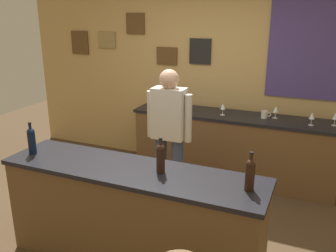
# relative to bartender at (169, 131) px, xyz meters

# --- Properties ---
(ground_plane) EXTENTS (10.00, 10.00, 0.00)m
(ground_plane) POSITION_rel_bartender_xyz_m (0.08, -0.60, -0.94)
(ground_plane) COLOR #4C3823
(back_wall) EXTENTS (6.00, 0.09, 2.80)m
(back_wall) POSITION_rel_bartender_xyz_m (0.10, 1.43, 0.48)
(back_wall) COLOR tan
(back_wall) RESTS_ON ground_plane
(bar_counter) EXTENTS (2.33, 0.60, 0.92)m
(bar_counter) POSITION_rel_bartender_xyz_m (0.08, -1.00, -0.47)
(bar_counter) COLOR brown
(bar_counter) RESTS_ON ground_plane
(side_counter) EXTENTS (2.68, 0.56, 0.90)m
(side_counter) POSITION_rel_bartender_xyz_m (0.48, 1.05, -0.48)
(side_counter) COLOR brown
(side_counter) RESTS_ON ground_plane
(bartender) EXTENTS (0.52, 0.21, 1.62)m
(bartender) POSITION_rel_bartender_xyz_m (0.00, 0.00, 0.00)
(bartender) COLOR #384766
(bartender) RESTS_ON ground_plane
(wine_bottle_a) EXTENTS (0.07, 0.07, 0.31)m
(wine_bottle_a) POSITION_rel_bartender_xyz_m (-0.94, -1.06, 0.12)
(wine_bottle_a) COLOR black
(wine_bottle_a) RESTS_ON bar_counter
(wine_bottle_b) EXTENTS (0.07, 0.07, 0.31)m
(wine_bottle_b) POSITION_rel_bartender_xyz_m (0.34, -0.97, 0.12)
(wine_bottle_b) COLOR black
(wine_bottle_b) RESTS_ON bar_counter
(wine_bottle_c) EXTENTS (0.07, 0.07, 0.31)m
(wine_bottle_c) POSITION_rel_bartender_xyz_m (1.07, -0.99, 0.12)
(wine_bottle_c) COLOR black
(wine_bottle_c) RESTS_ON bar_counter
(wine_glass_a) EXTENTS (0.07, 0.07, 0.16)m
(wine_glass_a) POSITION_rel_bartender_xyz_m (0.34, 0.99, 0.07)
(wine_glass_a) COLOR silver
(wine_glass_a) RESTS_ON side_counter
(wine_glass_b) EXTENTS (0.07, 0.07, 0.16)m
(wine_glass_b) POSITION_rel_bartender_xyz_m (0.98, 1.11, 0.07)
(wine_glass_b) COLOR silver
(wine_glass_b) RESTS_ON side_counter
(wine_glass_c) EXTENTS (0.07, 0.07, 0.16)m
(wine_glass_c) POSITION_rel_bartender_xyz_m (1.42, 0.98, 0.07)
(wine_glass_c) COLOR silver
(wine_glass_c) RESTS_ON side_counter
(wine_glass_d) EXTENTS (0.07, 0.07, 0.16)m
(wine_glass_d) POSITION_rel_bartender_xyz_m (1.67, 1.07, 0.07)
(wine_glass_d) COLOR silver
(wine_glass_d) RESTS_ON side_counter
(coffee_mug) EXTENTS (0.13, 0.08, 0.09)m
(coffee_mug) POSITION_rel_bartender_xyz_m (0.86, 1.06, 0.01)
(coffee_mug) COLOR silver
(coffee_mug) RESTS_ON side_counter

